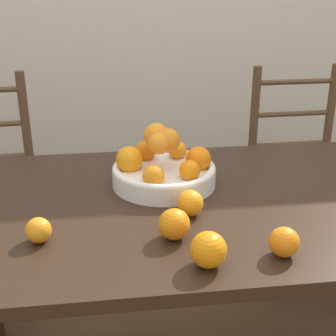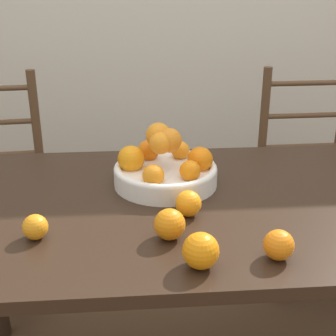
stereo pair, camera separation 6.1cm
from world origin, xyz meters
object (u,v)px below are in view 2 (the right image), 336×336
(fruit_bowl, at_px, (165,167))
(orange_loose_3, at_px, (201,251))
(orange_loose_2, at_px, (279,245))
(chair_right, at_px, (307,185))
(orange_loose_0, at_px, (170,224))
(orange_loose_1, at_px, (35,227))
(orange_loose_4, at_px, (188,204))

(fruit_bowl, distance_m, orange_loose_3, 0.46)
(fruit_bowl, height_order, orange_loose_2, fruit_bowl)
(orange_loose_3, height_order, chair_right, chair_right)
(orange_loose_0, relative_size, orange_loose_3, 0.94)
(orange_loose_1, bearing_deg, orange_loose_3, -21.71)
(fruit_bowl, bearing_deg, chair_right, 39.72)
(orange_loose_1, bearing_deg, orange_loose_0, -4.61)
(orange_loose_2, distance_m, orange_loose_3, 0.18)
(orange_loose_2, xyz_separation_m, orange_loose_4, (-0.18, 0.23, 0.00))
(orange_loose_0, relative_size, orange_loose_1, 1.24)
(orange_loose_4, relative_size, chair_right, 0.07)
(orange_loose_0, xyz_separation_m, chair_right, (0.72, 0.92, -0.34))
(orange_loose_4, bearing_deg, orange_loose_3, -90.50)
(chair_right, bearing_deg, orange_loose_3, -123.49)
(orange_loose_1, height_order, chair_right, chair_right)
(orange_loose_3, relative_size, orange_loose_4, 1.17)
(orange_loose_1, height_order, orange_loose_3, orange_loose_3)
(orange_loose_2, height_order, chair_right, chair_right)
(chair_right, bearing_deg, orange_loose_1, -140.83)
(orange_loose_4, bearing_deg, orange_loose_1, -167.10)
(orange_loose_3, distance_m, chair_right, 1.29)
(orange_loose_3, bearing_deg, fruit_bowl, 95.64)
(fruit_bowl, distance_m, orange_loose_2, 0.50)
(orange_loose_0, bearing_deg, chair_right, 51.84)
(orange_loose_4, bearing_deg, chair_right, 50.51)
(fruit_bowl, bearing_deg, orange_loose_0, -92.29)
(orange_loose_1, distance_m, orange_loose_2, 0.59)
(fruit_bowl, bearing_deg, orange_loose_1, -138.57)
(orange_loose_0, relative_size, orange_loose_2, 1.11)
(orange_loose_2, xyz_separation_m, chair_right, (0.48, 1.03, -0.33))
(fruit_bowl, relative_size, orange_loose_4, 4.48)
(fruit_bowl, relative_size, chair_right, 0.32)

